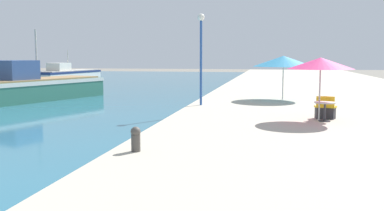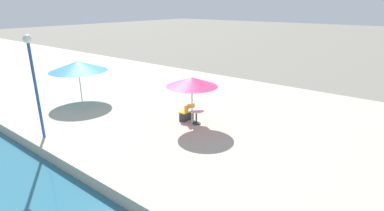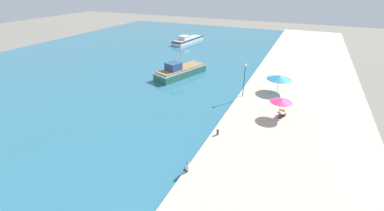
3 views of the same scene
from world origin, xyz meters
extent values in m
cube|color=#BCB29E|center=(8.00, 37.00, 0.26)|extent=(16.00, 90.00, 0.52)
cube|color=#33705B|center=(-11.39, 29.77, 0.72)|extent=(6.00, 10.13, 1.35)
cube|color=silver|center=(-11.39, 29.77, 1.27)|extent=(6.08, 10.24, 0.25)
cube|color=#99754C|center=(-11.39, 29.77, 1.44)|extent=(5.52, 9.32, 0.10)
cube|color=#334C7F|center=(-11.93, 28.17, 2.10)|extent=(2.70, 2.70, 1.22)
cylinder|color=#B7B2A8|center=(-11.39, 29.77, 3.12)|extent=(0.12, 0.12, 3.25)
cube|color=silver|center=(-21.19, 53.59, 0.57)|extent=(4.25, 11.10, 1.05)
cube|color=navy|center=(-21.19, 53.59, 0.97)|extent=(4.32, 11.22, 0.25)
cube|color=#ADA89E|center=(-21.19, 53.59, 1.14)|extent=(3.91, 10.21, 0.10)
cube|color=silver|center=(-21.46, 51.72, 1.67)|extent=(2.26, 2.63, 0.95)
cylinder|color=#B7B2A8|center=(-21.19, 53.59, 2.46)|extent=(0.12, 0.12, 2.53)
cylinder|color=#B7B7B7|center=(5.95, 20.37, 1.59)|extent=(0.06, 0.06, 2.13)
cone|color=#E5387A|center=(5.95, 20.37, 2.72)|extent=(2.49, 2.49, 0.44)
cylinder|color=#B7B7B7|center=(4.74, 28.16, 1.54)|extent=(0.06, 0.06, 2.03)
cone|color=teal|center=(4.74, 28.16, 2.70)|extent=(3.42, 3.42, 0.60)
cylinder|color=#333338|center=(6.15, 20.25, 0.54)|extent=(0.44, 0.44, 0.04)
cylinder|color=#333338|center=(6.15, 20.25, 0.87)|extent=(0.08, 0.08, 0.70)
cylinder|color=beige|center=(6.15, 20.25, 1.24)|extent=(0.80, 0.80, 0.04)
cube|color=#2D2D33|center=(6.05, 21.00, 0.75)|extent=(0.38, 0.38, 0.45)
cube|color=gold|center=(6.05, 21.00, 1.00)|extent=(0.45, 0.45, 0.06)
cube|color=gold|center=(6.08, 20.80, 1.23)|extent=(0.40, 0.11, 0.40)
cube|color=#2D2D33|center=(6.45, 20.94, 0.75)|extent=(0.45, 0.45, 0.45)
cube|color=gold|center=(6.45, 20.94, 1.00)|extent=(0.53, 0.53, 0.06)
cube|color=gold|center=(6.37, 20.76, 1.23)|extent=(0.39, 0.21, 0.40)
cylinder|color=#4C4742|center=(0.71, 13.99, 0.75)|extent=(0.24, 0.24, 0.45)
sphere|color=#4C4742|center=(0.71, 13.99, 1.04)|extent=(0.26, 0.26, 0.26)
cylinder|color=#28519E|center=(0.62, 24.72, 2.62)|extent=(0.12, 0.12, 4.20)
sphere|color=white|center=(0.62, 24.72, 4.90)|extent=(0.36, 0.36, 0.36)
camera|label=1|loc=(4.19, 3.51, 3.00)|focal=40.00mm
camera|label=2|loc=(-4.96, 11.78, 6.26)|focal=28.00mm
camera|label=3|loc=(7.52, -7.54, 14.93)|focal=24.00mm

